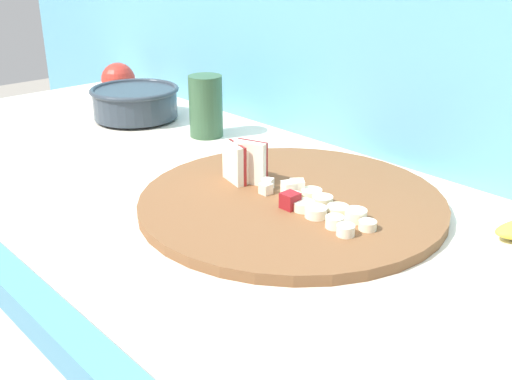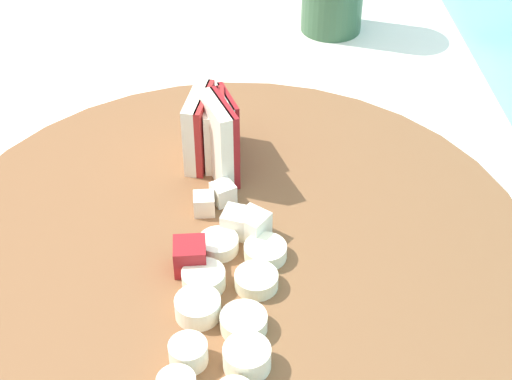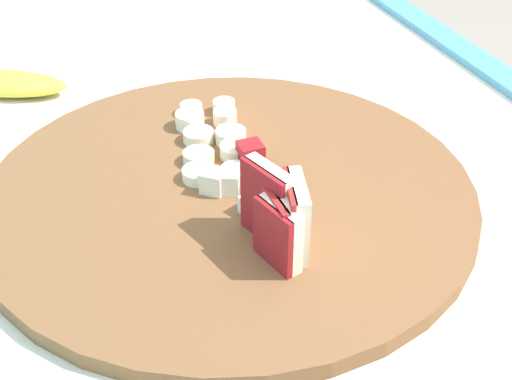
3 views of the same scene
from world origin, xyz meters
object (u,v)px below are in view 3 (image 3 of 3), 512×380
object	(u,v)px
apple_dice_pile	(238,176)
banana_slice_rows	(213,138)
apple_wedge_fan	(280,218)
cutting_board	(229,191)
banana_peel	(1,83)

from	to	relation	value
apple_dice_pile	banana_slice_rows	xyz separation A→B (m)	(0.08, 0.00, -0.00)
apple_wedge_fan	banana_slice_rows	xyz separation A→B (m)	(0.17, 0.00, -0.02)
cutting_board	apple_dice_pile	xyz separation A→B (m)	(-0.00, -0.01, 0.02)
banana_slice_rows	cutting_board	bearing A→B (deg)	174.63
apple_dice_pile	cutting_board	bearing A→B (deg)	58.70
apple_wedge_fan	banana_slice_rows	world-z (taller)	apple_wedge_fan
apple_wedge_fan	banana_peel	bearing A→B (deg)	26.44
banana_peel	banana_slice_rows	bearing A→B (deg)	-138.78
apple_dice_pile	banana_slice_rows	distance (m)	0.08
cutting_board	apple_dice_pile	bearing A→B (deg)	-121.30
apple_wedge_fan	banana_peel	world-z (taller)	apple_wedge_fan
apple_dice_pile	apple_wedge_fan	bearing A→B (deg)	-178.23
banana_slice_rows	banana_peel	xyz separation A→B (m)	(0.21, 0.18, -0.01)
apple_dice_pile	banana_peel	xyz separation A→B (m)	(0.29, 0.19, -0.01)
cutting_board	banana_peel	bearing A→B (deg)	32.25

